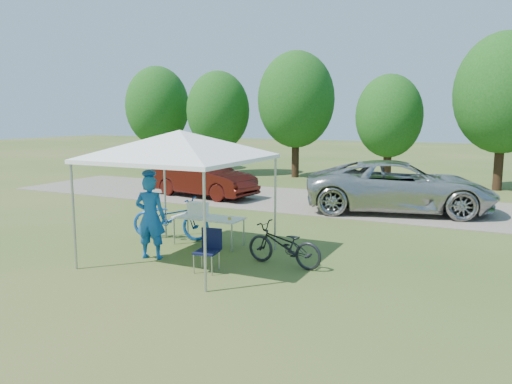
% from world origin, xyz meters
% --- Properties ---
extents(ground, '(100.00, 100.00, 0.00)m').
position_xyz_m(ground, '(0.00, 0.00, 0.00)').
color(ground, '#2D5119').
rests_on(ground, ground).
extents(gravel_strip, '(24.00, 5.00, 0.02)m').
position_xyz_m(gravel_strip, '(0.00, 8.00, 0.01)').
color(gravel_strip, gray).
rests_on(gravel_strip, ground).
extents(canopy, '(4.53, 4.53, 3.00)m').
position_xyz_m(canopy, '(0.00, 0.00, 2.65)').
color(canopy, '#A5A5AA').
rests_on(canopy, ground).
extents(treeline, '(24.89, 4.28, 6.30)m').
position_xyz_m(treeline, '(-0.29, 14.05, 3.53)').
color(treeline, '#382314').
rests_on(treeline, ground).
extents(folding_table, '(1.64, 0.68, 0.68)m').
position_xyz_m(folding_table, '(-0.08, 1.23, 0.63)').
color(folding_table, white).
rests_on(folding_table, ground).
extents(folding_chair, '(0.48, 0.49, 0.83)m').
position_xyz_m(folding_chair, '(0.93, -0.43, 0.49)').
color(folding_chair, black).
rests_on(folding_chair, ground).
extents(cooler, '(0.44, 0.30, 0.32)m').
position_xyz_m(cooler, '(-0.36, 1.23, 0.84)').
color(cooler, white).
rests_on(cooler, folding_table).
extents(ice_cream_cup, '(0.07, 0.07, 0.06)m').
position_xyz_m(ice_cream_cup, '(0.51, 1.18, 0.70)').
color(ice_cream_cup, gold).
rests_on(ice_cream_cup, folding_table).
extents(cyclist, '(0.74, 0.58, 1.79)m').
position_xyz_m(cyclist, '(-0.62, -0.24, 0.90)').
color(cyclist, '#1555AF').
rests_on(cyclist, ground).
extents(bike_blue, '(2.08, 1.10, 1.04)m').
position_xyz_m(bike_blue, '(-1.23, 1.33, 0.52)').
color(bike_blue, '#1349AB').
rests_on(bike_blue, ground).
extents(bike_dark, '(1.72, 0.77, 0.88)m').
position_xyz_m(bike_dark, '(2.13, 0.48, 0.44)').
color(bike_dark, black).
rests_on(bike_dark, ground).
extents(minivan, '(6.22, 3.95, 1.60)m').
position_xyz_m(minivan, '(3.22, 7.33, 0.82)').
color(minivan, '#B3B4AF').
rests_on(minivan, gravel_strip).
extents(sedan, '(4.36, 2.12, 1.38)m').
position_xyz_m(sedan, '(-3.87, 7.18, 0.71)').
color(sedan, '#42100B').
rests_on(sedan, gravel_strip).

